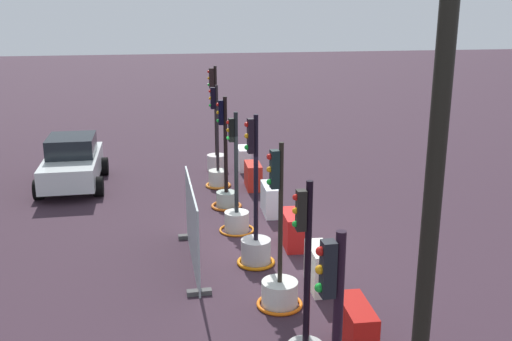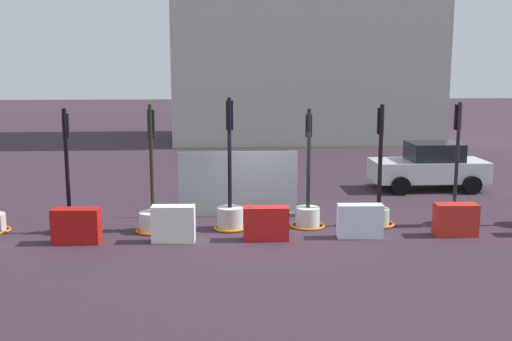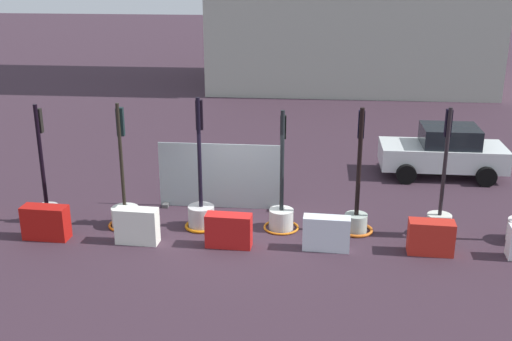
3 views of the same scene
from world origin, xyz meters
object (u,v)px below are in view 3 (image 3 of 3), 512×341
Objects in this scene: traffic_light_5 at (357,211)px; traffic_light_3 at (201,208)px; traffic_light_2 at (125,208)px; traffic_light_4 at (281,211)px; traffic_light_1 at (46,198)px; traffic_light_6 at (440,216)px; construction_barrier_1 at (46,222)px; construction_barrier_4 at (326,233)px; construction_barrier_5 at (431,237)px; construction_barrier_2 at (137,226)px; car_white_van at (444,152)px; construction_barrier_3 at (229,231)px.

traffic_light_3 is at bearing -178.01° from traffic_light_5.
traffic_light_4 is (4.02, 0.22, -0.01)m from traffic_light_2.
traffic_light_4 is (6.12, 0.16, -0.19)m from traffic_light_1.
traffic_light_6 is 9.75m from construction_barrier_1.
construction_barrier_4 is 1.05× the size of construction_barrier_5.
construction_barrier_5 is at bearing -33.31° from traffic_light_5.
traffic_light_5 is (1.89, 0.02, 0.07)m from traffic_light_4.
traffic_light_6 is 7.47m from construction_barrier_2.
traffic_light_4 reaches higher than car_white_van.
traffic_light_4 reaches higher than construction_barrier_3.
traffic_light_2 is at bearing 173.54° from construction_barrier_5.
construction_barrier_5 is 0.28× the size of car_white_van.
traffic_light_6 is 2.90× the size of construction_barrier_4.
construction_barrier_5 is (7.58, -0.86, -0.08)m from traffic_light_2.
construction_barrier_5 is at bearing -102.98° from car_white_van.
construction_barrier_2 is 0.93× the size of construction_barrier_4.
construction_barrier_5 is at bearing -109.55° from traffic_light_6.
construction_barrier_4 is at bearing -44.55° from traffic_light_4.
construction_barrier_3 is 2.33m from construction_barrier_4.
traffic_light_3 is at bearing -176.62° from traffic_light_4.
car_white_van is at bearing 34.72° from construction_barrier_2.
traffic_light_5 is at bearing 146.69° from construction_barrier_5.
car_white_van is at bearing 28.34° from traffic_light_2.
construction_barrier_3 is (0.85, -1.04, -0.12)m from traffic_light_3.
traffic_light_4 reaches higher than construction_barrier_4.
traffic_light_2 reaches higher than construction_barrier_2.
car_white_van is (6.05, 5.73, 0.37)m from construction_barrier_3.
traffic_light_1 is 5.04m from construction_barrier_3.
construction_barrier_3 is at bearing -18.48° from traffic_light_2.
construction_barrier_1 is at bearing -179.74° from construction_barrier_4.
traffic_light_2 is 7.62m from construction_barrier_5.
car_white_van is at bearing 43.23° from traffic_light_4.
construction_barrier_2 reaches higher than construction_barrier_1.
traffic_light_2 is at bearing -177.11° from traffic_light_3.
traffic_light_1 is 2.81× the size of construction_barrier_4.
traffic_light_3 is at bearing -178.80° from traffic_light_6.
traffic_light_2 is 4.02m from traffic_light_4.
construction_barrier_5 is at bearing -5.43° from traffic_light_1.
construction_barrier_3 is 1.04× the size of construction_barrier_5.
construction_barrier_3 is at bearing -178.74° from construction_barrier_4.
traffic_light_6 is 0.85× the size of car_white_van.
construction_barrier_4 is at bearing -7.49° from traffic_light_1.
traffic_light_1 is 2.95× the size of construction_barrier_5.
traffic_light_6 is at bearing -0.33° from traffic_light_5.
traffic_light_1 reaches higher than car_white_van.
traffic_light_6 is (7.96, 0.22, 0.02)m from traffic_light_2.
traffic_light_1 is 1.02× the size of traffic_light_4.
construction_barrier_5 is (2.43, 0.03, -0.01)m from construction_barrier_4.
car_white_van is (10.98, 4.73, 0.12)m from traffic_light_1.
construction_barrier_1 is at bearing -173.24° from traffic_light_6.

